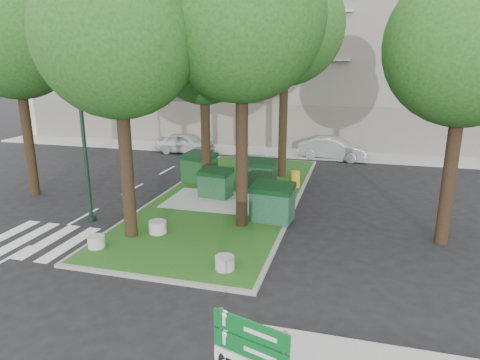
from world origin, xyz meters
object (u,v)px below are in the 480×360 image
(bollard_mid, at_px, (158,227))
(bollard_left, at_px, (96,242))
(litter_bin, at_px, (295,179))
(car_white, at_px, (185,143))
(tree_median_mid, at_px, (206,40))
(dumpster_c, at_px, (260,174))
(dumpster_b, at_px, (216,183))
(dumpster_d, at_px, (272,202))
(tree_street_left, at_px, (16,23))
(tree_street_right, at_px, (472,30))
(car_silver, at_px, (333,149))
(tree_median_near_right, at_px, (245,0))
(dumpster_a, at_px, (199,168))
(tree_median_far, at_px, (288,14))
(tree_median_near_left, at_px, (119,19))
(bollard_right, at_px, (225,263))
(street_lamp, at_px, (82,125))

(bollard_mid, bearing_deg, bollard_left, -130.18)
(litter_bin, relative_size, car_white, 0.19)
(tree_median_mid, distance_m, dumpster_c, 6.68)
(dumpster_c, distance_m, litter_bin, 1.76)
(dumpster_b, distance_m, dumpster_d, 3.82)
(dumpster_c, bearing_deg, tree_street_left, -157.09)
(tree_street_right, height_order, dumpster_b, tree_street_right)
(car_silver, bearing_deg, tree_street_right, -152.28)
(tree_median_near_right, distance_m, dumpster_b, 8.14)
(dumpster_a, distance_m, bollard_left, 8.52)
(tree_median_far, distance_m, dumpster_d, 10.10)
(tree_median_near_left, distance_m, tree_median_near_right, 4.09)
(tree_median_near_right, distance_m, dumpster_d, 7.25)
(tree_median_near_right, height_order, tree_street_right, tree_median_near_right)
(bollard_right, bearing_deg, tree_median_near_left, 156.93)
(tree_median_near_left, xyz_separation_m, street_lamp, (-2.50, 1.11, -3.53))
(dumpster_d, xyz_separation_m, bollard_left, (-5.10, -4.05, -0.51))
(tree_median_mid, distance_m, tree_street_right, 10.77)
(dumpster_a, xyz_separation_m, dumpster_c, (3.20, -0.11, -0.06))
(dumpster_c, bearing_deg, car_white, 136.76)
(tree_street_right, bearing_deg, dumpster_b, 164.42)
(tree_street_left, xyz_separation_m, bollard_mid, (7.72, -3.11, -7.31))
(tree_street_left, distance_m, bollard_left, 10.79)
(tree_median_near_left, xyz_separation_m, tree_median_far, (3.70, 9.50, 1.00))
(tree_median_near_right, distance_m, bollard_right, 8.49)
(tree_median_near_left, relative_size, car_silver, 2.44)
(tree_median_mid, bearing_deg, tree_street_right, -21.80)
(tree_median_near_right, height_order, tree_median_far, tree_median_far)
(tree_median_near_left, bearing_deg, tree_street_right, 13.39)
(tree_median_mid, height_order, dumpster_b, tree_median_mid)
(bollard_left, height_order, street_lamp, street_lamp)
(tree_median_mid, height_order, litter_bin, tree_median_mid)
(tree_median_near_right, height_order, car_silver, tree_median_near_right)
(litter_bin, bearing_deg, bollard_mid, -118.33)
(tree_street_right, bearing_deg, car_silver, 109.98)
(tree_median_near_right, distance_m, bollard_mid, 8.29)
(tree_median_far, xyz_separation_m, dumpster_d, (0.71, -6.73, -7.49))
(tree_median_far, xyz_separation_m, litter_bin, (0.91, -1.89, -7.81))
(tree_median_near_left, bearing_deg, tree_median_far, 68.72)
(tree_median_mid, height_order, bollard_mid, tree_median_mid)
(litter_bin, relative_size, car_silver, 0.18)
(dumpster_c, bearing_deg, tree_street_right, -28.29)
(tree_median_mid, distance_m, car_silver, 11.84)
(bollard_right, xyz_separation_m, bollard_mid, (-3.14, 2.03, 0.02))
(dumpster_a, relative_size, car_white, 0.47)
(tree_median_near_left, distance_m, tree_street_left, 7.83)
(tree_median_far, bearing_deg, tree_median_mid, -136.85)
(tree_median_near_left, height_order, car_white, tree_median_near_left)
(dumpster_c, distance_m, car_silver, 8.39)
(bollard_left, bearing_deg, tree_median_near_right, 38.08)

